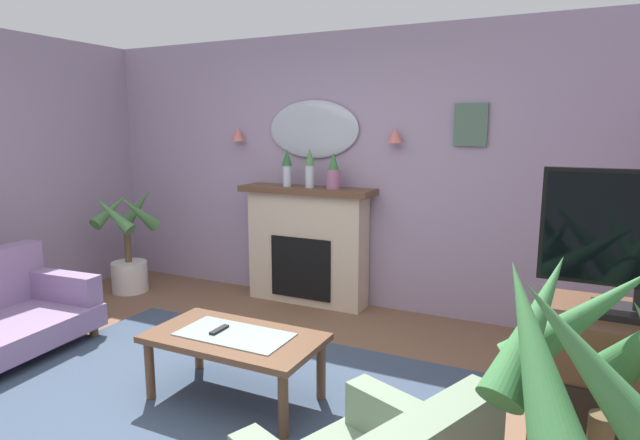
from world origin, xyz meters
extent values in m
cube|color=brown|center=(0.00, 0.00, -0.05)|extent=(6.63, 5.85, 0.10)
cube|color=#9E8CA8|center=(0.00, 2.47, 1.31)|extent=(6.63, 0.10, 2.62)
cube|color=#38475B|center=(0.00, 0.20, 0.01)|extent=(3.20, 2.40, 0.01)
cube|color=beige|center=(-0.36, 2.26, 0.55)|extent=(1.20, 0.28, 1.10)
cube|color=black|center=(-0.36, 2.16, 0.38)|extent=(0.64, 0.12, 0.60)
cube|color=brown|center=(-0.36, 2.24, 1.13)|extent=(1.36, 0.36, 0.06)
cylinder|color=silver|center=(-0.56, 2.22, 1.26)|extent=(0.09, 0.09, 0.20)
cone|color=#2D6633|center=(-0.56, 2.22, 1.44)|extent=(0.10, 0.10, 0.16)
cylinder|color=silver|center=(-0.31, 2.22, 1.27)|extent=(0.09, 0.09, 0.21)
cone|color=#4C8447|center=(-0.31, 2.22, 1.45)|extent=(0.10, 0.10, 0.16)
cylinder|color=#9E6084|center=(-0.06, 2.22, 1.25)|extent=(0.14, 0.14, 0.18)
cone|color=#38753D|center=(-0.06, 2.22, 1.42)|extent=(0.10, 0.10, 0.16)
ellipsoid|color=#B2BCC6|center=(-0.36, 2.39, 1.71)|extent=(0.96, 0.06, 0.56)
cone|color=#D17066|center=(-1.21, 2.34, 1.66)|extent=(0.14, 0.14, 0.14)
cone|color=#D17066|center=(0.49, 2.34, 1.66)|extent=(0.14, 0.14, 0.14)
cube|color=#4C6B56|center=(1.14, 2.40, 1.75)|extent=(0.28, 0.03, 0.36)
cube|color=brown|center=(0.12, 0.34, 0.42)|extent=(1.10, 0.60, 0.04)
cube|color=#8C9E99|center=(0.12, 0.34, 0.44)|extent=(0.72, 0.36, 0.01)
cylinder|color=brown|center=(-0.37, 0.10, 0.20)|extent=(0.06, 0.06, 0.40)
cylinder|color=brown|center=(0.61, 0.10, 0.20)|extent=(0.06, 0.06, 0.40)
cylinder|color=brown|center=(-0.37, 0.58, 0.20)|extent=(0.06, 0.06, 0.40)
cylinder|color=brown|center=(0.61, 0.58, 0.20)|extent=(0.06, 0.06, 0.40)
cube|color=black|center=(0.01, 0.33, 0.45)|extent=(0.04, 0.16, 0.02)
cube|color=gray|center=(-1.88, 0.65, 0.40)|extent=(0.77, 0.22, 0.24)
cylinder|color=brown|center=(-1.54, 0.66, 0.05)|extent=(0.07, 0.07, 0.10)
cylinder|color=brown|center=(-2.21, 0.61, 0.05)|extent=(0.07, 0.07, 0.10)
cube|color=gray|center=(1.39, -0.07, 0.37)|extent=(0.72, 0.40, 0.22)
cube|color=brown|center=(2.27, 0.39, 0.45)|extent=(0.80, 0.56, 0.90)
cube|color=black|center=(2.27, 0.10, 0.54)|extent=(0.68, 0.02, 0.20)
cube|color=black|center=(2.27, 0.37, 0.92)|extent=(0.36, 0.24, 0.03)
cylinder|color=black|center=(2.27, 0.37, 0.98)|extent=(0.04, 0.04, 0.10)
cylinder|color=silver|center=(-2.22, 1.72, 0.16)|extent=(0.37, 0.37, 0.32)
cylinder|color=brown|center=(-2.22, 1.72, 0.50)|extent=(0.07, 0.07, 0.35)
cone|color=#4C8447|center=(-2.01, 1.70, 0.88)|extent=(0.19, 0.50, 0.44)
cone|color=#4C8447|center=(-2.25, 1.93, 0.88)|extent=(0.46, 0.22, 0.48)
cone|color=#4C8447|center=(-2.42, 1.73, 0.88)|extent=(0.15, 0.52, 0.38)
cone|color=#4C8447|center=(-2.18, 1.52, 0.88)|extent=(0.51, 0.22, 0.43)
cone|color=#38753D|center=(2.04, -0.17, 1.04)|extent=(0.60, 0.34, 0.52)
cone|color=#38753D|center=(1.88, -0.32, 1.04)|extent=(0.34, 0.59, 0.53)
cone|color=#38753D|center=(1.89, -0.51, 1.04)|extent=(0.39, 0.57, 0.55)
cone|color=#38753D|center=(2.07, -0.64, 1.04)|extent=(0.56, 0.26, 0.57)
camera|label=1|loc=(1.98, -2.22, 1.72)|focal=29.40mm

